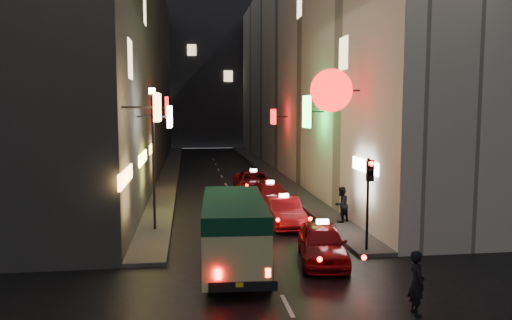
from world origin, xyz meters
name	(u,v)px	position (x,y,z in m)	size (l,w,h in m)	color
building_left	(123,66)	(-8.00, 33.99, 9.00)	(7.58, 52.32, 18.00)	#34312F
building_right	(310,68)	(8.00, 33.99, 9.00)	(8.26, 52.00, 18.00)	beige
building_far	(205,71)	(0.00, 66.00, 11.00)	(30.00, 10.00, 22.00)	#2D2E32
sidewalk_left	(170,172)	(-4.25, 34.00, 0.07)	(1.50, 52.00, 0.15)	#484542
sidewalk_right	(267,170)	(4.25, 34.00, 0.07)	(1.50, 52.00, 0.15)	#484542
minibus	(234,226)	(-1.20, 7.18, 1.56)	(2.34, 5.85, 2.47)	#D3D084
taxi_near	(322,240)	(2.03, 7.77, 0.81)	(2.87, 5.34, 1.78)	maroon
taxi_second	(284,209)	(1.73, 13.40, 0.79)	(2.04, 4.98, 1.75)	maroon
taxi_third	(270,193)	(1.87, 18.20, 0.76)	(2.67, 4.99, 1.68)	maroon
taxi_far	(253,180)	(1.55, 23.00, 0.81)	(2.08, 5.06, 1.78)	maroon
pedestrian_crossing	(417,278)	(3.30, 2.98, 0.99)	(0.65, 0.42, 1.97)	black
pedestrian_sidewalk	(341,202)	(4.43, 13.19, 1.10)	(0.72, 0.45, 1.91)	black
traffic_light	(369,184)	(4.00, 8.47, 2.69)	(0.26, 0.43, 3.50)	black
lamp_post	(153,149)	(-4.20, 13.00, 3.72)	(0.28, 0.28, 6.22)	black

